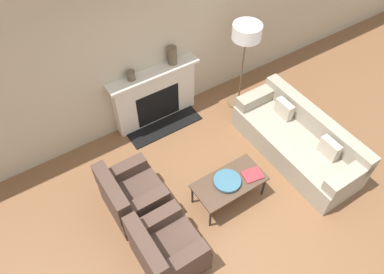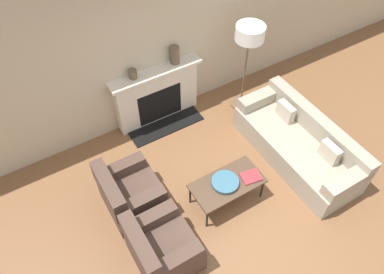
{
  "view_description": "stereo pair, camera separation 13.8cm",
  "coord_description": "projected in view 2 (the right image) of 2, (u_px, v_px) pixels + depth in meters",
  "views": [
    {
      "loc": [
        -2.04,
        -1.87,
        4.78
      ],
      "look_at": [
        0.02,
        1.3,
        0.45
      ],
      "focal_mm": 35.0,
      "sensor_mm": 36.0,
      "label": 1
    },
    {
      "loc": [
        -1.93,
        -1.94,
        4.78
      ],
      "look_at": [
        0.02,
        1.3,
        0.45
      ],
      "focal_mm": 35.0,
      "sensor_mm": 36.0,
      "label": 2
    }
  ],
  "objects": [
    {
      "name": "mantel_vase_center_left",
      "position": [
        175.0,
        55.0,
        5.9
      ],
      "size": [
        0.15,
        0.15,
        0.3
      ],
      "color": "brown",
      "rests_on": "fireplace"
    },
    {
      "name": "book",
      "position": [
        251.0,
        177.0,
        5.28
      ],
      "size": [
        0.31,
        0.26,
        0.02
      ],
      "rotation": [
        0.0,
        0.0,
        -0.18
      ],
      "color": "#9E2D33",
      "rests_on": "coffee_table"
    },
    {
      "name": "wall_back",
      "position": [
        151.0,
        43.0,
        5.66
      ],
      "size": [
        18.0,
        0.06,
        2.9
      ],
      "color": "#BCAD8E",
      "rests_on": "ground_plane"
    },
    {
      "name": "coffee_table",
      "position": [
        227.0,
        184.0,
        5.25
      ],
      "size": [
        1.03,
        0.53,
        0.43
      ],
      "color": "#4C3828",
      "rests_on": "ground_plane"
    },
    {
      "name": "fireplace",
      "position": [
        157.0,
        96.0,
        6.28
      ],
      "size": [
        1.57,
        0.59,
        1.04
      ],
      "color": "beige",
      "rests_on": "ground_plane"
    },
    {
      "name": "couch",
      "position": [
        299.0,
        144.0,
        5.86
      ],
      "size": [
        0.87,
        2.16,
        0.74
      ],
      "rotation": [
        0.0,
        0.0,
        -1.57
      ],
      "color": "#9E937F",
      "rests_on": "ground_plane"
    },
    {
      "name": "armchair_near",
      "position": [
        161.0,
        248.0,
        4.71
      ],
      "size": [
        0.78,
        0.83,
        0.81
      ],
      "rotation": [
        0.0,
        0.0,
        1.57
      ],
      "color": "#4C382D",
      "rests_on": "ground_plane"
    },
    {
      "name": "floor_lamp",
      "position": [
        249.0,
        40.0,
        5.85
      ],
      "size": [
        0.47,
        0.47,
        1.63
      ],
      "color": "brown",
      "rests_on": "ground_plane"
    },
    {
      "name": "ground_plane",
      "position": [
        238.0,
        216.0,
        5.35
      ],
      "size": [
        18.0,
        18.0,
        0.0
      ],
      "primitive_type": "plane",
      "color": "brown"
    },
    {
      "name": "bowl",
      "position": [
        225.0,
        182.0,
        5.19
      ],
      "size": [
        0.39,
        0.39,
        0.06
      ],
      "color": "#38667A",
      "rests_on": "coffee_table"
    },
    {
      "name": "armchair_far",
      "position": [
        130.0,
        194.0,
        5.24
      ],
      "size": [
        0.78,
        0.83,
        0.81
      ],
      "rotation": [
        0.0,
        0.0,
        1.57
      ],
      "color": "#4C382D",
      "rests_on": "ground_plane"
    },
    {
      "name": "mantel_vase_left",
      "position": [
        133.0,
        74.0,
        5.71
      ],
      "size": [
        0.13,
        0.13,
        0.15
      ],
      "color": "brown",
      "rests_on": "fireplace"
    }
  ]
}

